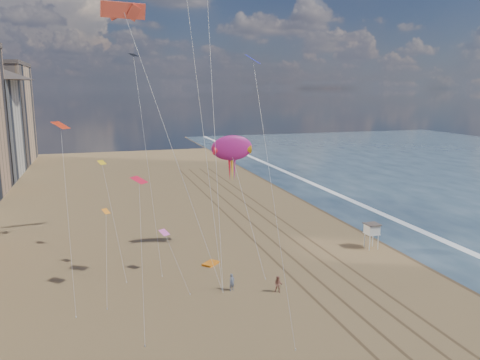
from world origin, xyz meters
The scene contains 9 objects.
wet_sand centered at (19.00, 40.00, 0.00)m, with size 260.00×260.00×0.00m, color #42301E.
foam centered at (23.20, 40.00, 0.00)m, with size 260.00×260.00×0.00m, color white.
tracks centered at (2.55, 30.00, 0.01)m, with size 7.68×120.00×0.01m.
lifeguard_stand centered at (12.19, 24.08, 2.51)m, with size 1.80×1.80×3.26m.
grounded_kite centered at (-8.70, 24.62, 0.11)m, with size 1.96×1.24×0.22m, color orange.
show_kite centered at (-4.84, 28.99, 12.89)m, with size 4.82×5.73×16.32m.
kite_flyer_a centered at (-8.32, 17.05, 0.88)m, with size 0.64×0.42×1.77m, color slate.
kite_flyer_b centered at (-4.03, 15.20, 0.86)m, with size 0.84×0.65×1.72m, color #985E4D.
small_kites centered at (-16.24, 23.56, 15.29)m, with size 19.58×18.50×19.87m.
Camera 1 is at (-20.44, -25.49, 20.04)m, focal length 35.00 mm.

